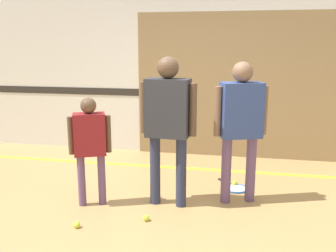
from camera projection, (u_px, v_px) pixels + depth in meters
name	position (u px, v px, depth m)	size (l,w,h in m)	color
ground_plane	(181.00, 213.00, 4.14)	(16.00, 16.00, 0.00)	tan
wall_back	(205.00, 59.00, 6.05)	(16.00, 0.07, 3.20)	silver
wall_panel	(237.00, 86.00, 5.99)	(3.25, 0.05, 2.33)	#93754C
floor_stripe	(197.00, 169.00, 5.59)	(14.40, 0.10, 0.01)	yellow
person_instructor	(168.00, 116.00, 4.14)	(0.64, 0.30, 1.70)	#2D334C
person_student_left	(90.00, 140.00, 4.20)	(0.45, 0.31, 1.25)	#6B4C70
person_student_right	(241.00, 117.00, 4.23)	(0.59, 0.39, 1.64)	#6B4C70
racket_spare_on_floor	(235.00, 188.00, 4.84)	(0.47, 0.53, 0.03)	blue
tennis_ball_near_instructor	(146.00, 218.00, 3.95)	(0.07, 0.07, 0.07)	#CCE038
tennis_ball_by_spare_racket	(234.00, 183.00, 4.94)	(0.07, 0.07, 0.07)	#CCE038
tennis_ball_stray_left	(77.00, 225.00, 3.80)	(0.07, 0.07, 0.07)	#CCE038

